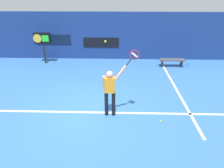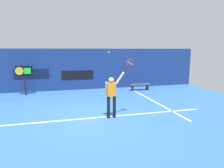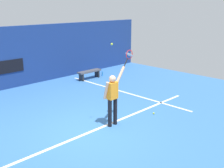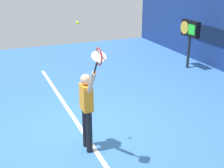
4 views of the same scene
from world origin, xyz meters
name	(u,v)px [view 2 (image 2 of 4)]	position (x,y,z in m)	size (l,w,h in m)	color
ground_plane	(92,117)	(0.00, 0.00, 0.00)	(18.00, 18.00, 0.00)	#3870B2
back_wall	(77,69)	(0.00, 6.23, 1.43)	(18.00, 0.20, 2.87)	navy
sponsor_banner_center	(78,75)	(0.00, 6.11, 1.06)	(2.20, 0.03, 0.60)	black
sponsor_banner_portside	(32,74)	(-3.00, 6.11, 1.22)	(2.20, 0.03, 0.60)	#0C1933
court_baseline	(92,118)	(0.00, -0.10, 0.01)	(10.00, 0.10, 0.01)	white
court_sideline	(152,100)	(3.70, 2.00, 0.01)	(0.10, 7.00, 0.01)	white
tennis_player	(112,94)	(0.80, -0.22, 1.01)	(0.81, 0.31, 1.91)	black
tennis_racket	(129,64)	(1.55, -0.23, 2.23)	(0.49, 0.27, 0.59)	black
tennis_ball	(109,52)	(0.67, -0.32, 2.69)	(0.07, 0.07, 0.07)	#CCE033
scoreboard_clock	(24,72)	(-3.31, 5.18, 1.43)	(0.96, 0.20, 1.82)	black
court_bench	(140,85)	(4.16, 4.82, 0.34)	(1.40, 0.36, 0.45)	#4C4C51
water_bottle	(152,88)	(5.11, 4.82, 0.12)	(0.07, 0.07, 0.24)	#338CD8
spare_ball	(154,116)	(2.53, -0.61, 0.03)	(0.07, 0.07, 0.07)	#CCE033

